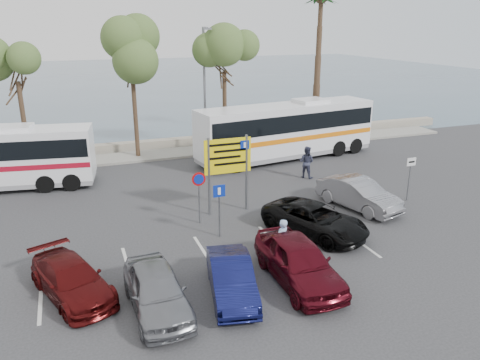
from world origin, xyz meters
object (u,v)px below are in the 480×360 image
object	(u,v)px
street_lamp_right	(205,85)
car_red	(299,261)
pedestrian_far	(306,162)
car_silver_b	(358,194)
car_maroon	(72,279)
car_blue	(231,278)
suv_black	(315,219)
direction_sign	(228,162)
car_silver_a	(157,290)
pedestrian_near	(282,241)
coach_bus_right	(287,132)

from	to	relation	value
street_lamp_right	car_red	xyz separation A→B (m)	(-1.80, -17.02, -3.84)
pedestrian_far	car_silver_b	bearing A→B (deg)	141.01
street_lamp_right	pedestrian_far	distance (m)	8.80
car_maroon	car_silver_b	size ratio (longest dim) A/B	0.94
street_lamp_right	car_maroon	world-z (taller)	street_lamp_right
car_blue	suv_black	world-z (taller)	suv_black
street_lamp_right	pedestrian_far	size ratio (longest dim) A/B	4.39
direction_sign	car_silver_a	distance (m)	8.31
car_maroon	suv_black	world-z (taller)	suv_black
car_blue	pedestrian_near	distance (m)	2.91
car_red	coach_bus_right	bearing A→B (deg)	66.33
car_blue	car_red	distance (m)	2.40
direction_sign	coach_bus_right	size ratio (longest dim) A/B	0.29
car_silver_a	pedestrian_near	world-z (taller)	pedestrian_near
direction_sign	car_blue	distance (m)	7.28
car_maroon	car_red	xyz separation A→B (m)	(7.20, -1.73, 0.17)
coach_bus_right	suv_black	size ratio (longest dim) A/B	2.66
direction_sign	pedestrian_far	bearing A→B (deg)	29.57
car_silver_a	coach_bus_right	bearing A→B (deg)	49.79
car_silver_a	car_red	bearing A→B (deg)	-1.80
car_maroon	car_silver_b	world-z (taller)	car_silver_b
car_blue	suv_black	xyz separation A→B (m)	(4.80, 3.18, 0.02)
car_maroon	street_lamp_right	bearing A→B (deg)	39.06
direction_sign	pedestrian_near	size ratio (longest dim) A/B	2.17
car_silver_b	pedestrian_near	size ratio (longest dim) A/B	2.59
street_lamp_right	car_silver_a	world-z (taller)	street_lamp_right
car_silver_a	suv_black	xyz separation A→B (m)	(7.20, 3.18, -0.05)
coach_bus_right	car_silver_b	distance (m)	9.08
car_red	suv_black	distance (m)	3.99
street_lamp_right	direction_sign	world-z (taller)	street_lamp_right
car_silver_a	car_red	xyz separation A→B (m)	(4.80, 0.00, 0.08)
direction_sign	suv_black	xyz separation A→B (m)	(2.60, -3.51, -1.79)
car_red	pedestrian_near	xyz separation A→B (m)	(0.08, 1.50, 0.07)
pedestrian_near	pedestrian_far	bearing A→B (deg)	-149.26
street_lamp_right	pedestrian_far	xyz separation A→B (m)	(3.83, -7.02, -3.69)
car_silver_a	pedestrian_far	size ratio (longest dim) A/B	2.20
coach_bus_right	car_silver_a	xyz separation A→B (m)	(-11.10, -14.00, -1.05)
direction_sign	coach_bus_right	world-z (taller)	coach_bus_right
car_blue	pedestrian_far	size ratio (longest dim) A/B	2.06
car_silver_a	car_maroon	distance (m)	2.96
pedestrian_near	car_red	bearing A→B (deg)	60.74
street_lamp_right	direction_sign	size ratio (longest dim) A/B	2.23
car_blue	direction_sign	bearing A→B (deg)	83.09
car_blue	car_maroon	world-z (taller)	car_blue
car_silver_a	direction_sign	bearing A→B (deg)	53.69
coach_bus_right	pedestrian_near	world-z (taller)	coach_bus_right
suv_black	car_silver_b	size ratio (longest dim) A/B	1.07
direction_sign	pedestrian_near	distance (m)	5.45
street_lamp_right	pedestrian_near	world-z (taller)	street_lamp_right
car_silver_a	suv_black	bearing A→B (deg)	22.05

